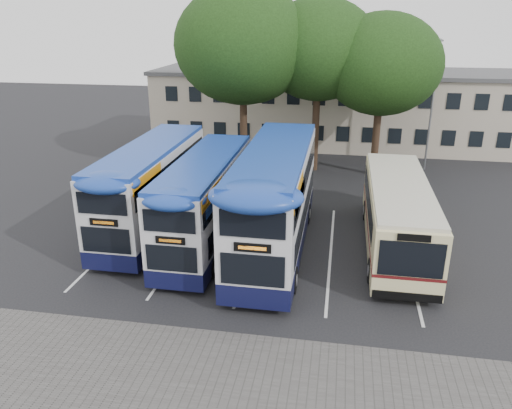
{
  "coord_description": "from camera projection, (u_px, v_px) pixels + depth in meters",
  "views": [
    {
      "loc": [
        -0.08,
        -16.49,
        10.53
      ],
      "look_at": [
        -3.84,
        5.0,
        2.21
      ],
      "focal_mm": 35.0,
      "sensor_mm": 36.0,
      "label": 1
    }
  ],
  "objects": [
    {
      "name": "bus_dd_mid",
      "position": [
        206.0,
        198.0,
        23.8
      ],
      "size": [
        2.5,
        10.3,
        4.29
      ],
      "color": "#0E1035",
      "rests_on": "ground"
    },
    {
      "name": "lamp_post",
      "position": [
        433.0,
        99.0,
        34.52
      ],
      "size": [
        0.25,
        1.05,
        9.06
      ],
      "color": "gray",
      "rests_on": "ground"
    },
    {
      "name": "bus_dd_left",
      "position": [
        152.0,
        184.0,
        25.39
      ],
      "size": [
        2.59,
        10.7,
        4.46
      ],
      "color": "#0E1035",
      "rests_on": "ground"
    },
    {
      "name": "paving_strip",
      "position": [
        259.0,
        398.0,
        14.63
      ],
      "size": [
        40.0,
        6.0,
        0.01
      ],
      "primitive_type": "cube",
      "color": "#595654",
      "rests_on": "ground"
    },
    {
      "name": "ground",
      "position": [
        333.0,
        311.0,
        18.91
      ],
      "size": [
        120.0,
        120.0,
        0.0
      ],
      "primitive_type": "plane",
      "color": "black",
      "rests_on": "ground"
    },
    {
      "name": "depot_building",
      "position": [
        344.0,
        107.0,
        42.63
      ],
      "size": [
        32.4,
        8.4,
        6.2
      ],
      "color": "#C0B29A",
      "rests_on": "ground"
    },
    {
      "name": "bus_dd_right",
      "position": [
        275.0,
        195.0,
        23.07
      ],
      "size": [
        2.86,
        11.8,
        4.92
      ],
      "color": "#0E1035",
      "rests_on": "ground"
    },
    {
      "name": "bus_single",
      "position": [
        397.0,
        211.0,
        23.6
      ],
      "size": [
        2.78,
        10.9,
        3.25
      ],
      "color": "beige",
      "rests_on": "ground"
    },
    {
      "name": "tree_mid",
      "position": [
        319.0,
        50.0,
        33.31
      ],
      "size": [
        7.93,
        7.93,
        11.73
      ],
      "color": "black",
      "rests_on": "ground"
    },
    {
      "name": "bay_lines",
      "position": [
        258.0,
        247.0,
        24.12
      ],
      "size": [
        14.12,
        11.0,
        0.01
      ],
      "color": "silver",
      "rests_on": "ground"
    },
    {
      "name": "tree_left",
      "position": [
        243.0,
        45.0,
        32.71
      ],
      "size": [
        9.04,
        9.04,
        12.51
      ],
      "color": "black",
      "rests_on": "ground"
    },
    {
      "name": "tree_right",
      "position": [
        382.0,
        64.0,
        32.54
      ],
      "size": [
        7.8,
        7.8,
        10.82
      ],
      "color": "black",
      "rests_on": "ground"
    }
  ]
}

